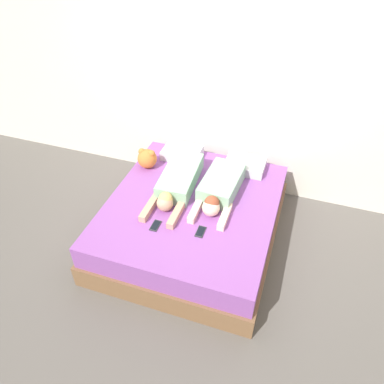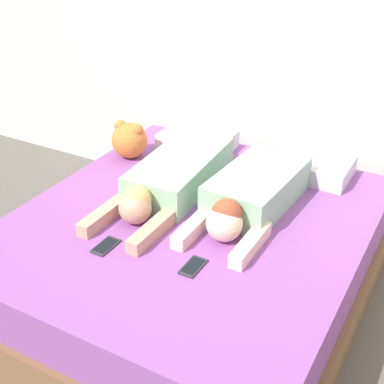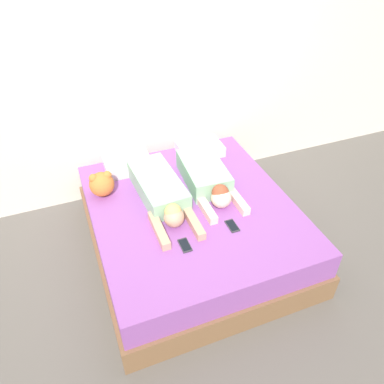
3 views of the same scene
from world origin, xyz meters
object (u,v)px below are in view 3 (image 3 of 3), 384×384
bed (192,227)px  cell_phone_left (185,245)px  cell_phone_right (232,226)px  person_right (207,178)px  pillow_head_left (128,164)px  pillow_head_right (200,149)px  plush_toy (102,184)px  person_left (161,192)px

bed → cell_phone_left: size_ratio=13.31×
cell_phone_right → person_right: bearing=88.0°
cell_phone_right → pillow_head_left: bearing=117.8°
pillow_head_right → pillow_head_left: bearing=180.0°
pillow_head_left → cell_phone_right: 1.29m
cell_phone_left → plush_toy: 1.00m
plush_toy → pillow_head_right: bearing=16.6°
bed → pillow_head_left: bearing=116.8°
pillow_head_right → cell_phone_right: size_ratio=3.02×
plush_toy → cell_phone_right: bearing=-41.8°
pillow_head_right → plush_toy: bearing=-163.4°
pillow_head_right → person_right: person_right is taller
bed → cell_phone_right: cell_phone_right is taller
bed → person_left: person_left is taller
bed → plush_toy: (-0.70, 0.44, 0.38)m
pillow_head_left → cell_phone_left: bearing=-82.4°
person_left → person_right: (0.46, 0.03, 0.00)m
pillow_head_right → plush_toy: (-1.09, -0.32, 0.07)m
cell_phone_right → cell_phone_left: bearing=-171.8°
person_right → bed: bearing=-138.2°
pillow_head_left → person_left: 0.61m
cell_phone_left → person_right: bearing=54.3°
plush_toy → pillow_head_left: bearing=46.1°
cell_phone_right → plush_toy: (-0.91, 0.81, 0.11)m
plush_toy → person_right: bearing=-14.1°
pillow_head_right → cell_phone_right: 1.15m
cell_phone_left → person_left: bearing=89.9°
pillow_head_left → plush_toy: size_ratio=1.91×
pillow_head_left → person_left: bearing=-74.9°
cell_phone_left → cell_phone_right: size_ratio=1.00×
person_right → cell_phone_left: person_right is taller
pillow_head_left → person_right: (0.62, -0.56, 0.04)m
pillow_head_left → cell_phone_left: pillow_head_left is taller
pillow_head_right → plush_toy: size_ratio=1.91×
cell_phone_left → plush_toy: plush_toy is taller
cell_phone_right → bed: bearing=119.9°
cell_phone_left → plush_toy: size_ratio=0.63×
pillow_head_right → person_left: (-0.62, -0.59, 0.03)m
pillow_head_right → cell_phone_left: size_ratio=3.02×
person_left → cell_phone_left: 0.62m
person_left → plush_toy: (-0.47, 0.27, 0.03)m
person_right → cell_phone_right: (-0.02, -0.58, -0.09)m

